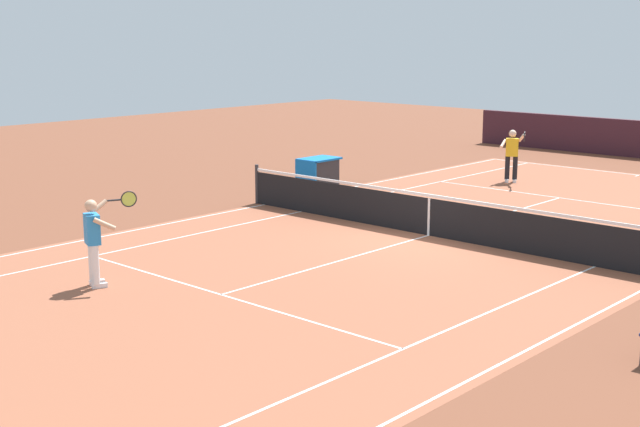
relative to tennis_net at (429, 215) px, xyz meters
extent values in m
plane|color=brown|center=(0.00, 0.00, -0.49)|extent=(60.00, 60.00, 0.00)
cube|color=#935138|center=(0.00, 0.00, -0.49)|extent=(24.20, 11.40, 0.00)
cube|color=white|center=(-11.90, 0.00, -0.49)|extent=(0.05, 11.00, 0.01)
cube|color=white|center=(0.00, -5.50, -0.49)|extent=(23.80, 0.05, 0.01)
cube|color=white|center=(0.00, -4.11, -0.49)|extent=(23.80, 0.05, 0.01)
cube|color=white|center=(0.00, 4.11, -0.49)|extent=(23.80, 0.05, 0.01)
cube|color=white|center=(6.40, 0.00, -0.49)|extent=(0.05, 8.22, 0.01)
cube|color=white|center=(-6.40, 0.00, -0.49)|extent=(0.05, 8.22, 0.01)
cube|color=white|center=(0.00, 0.00, -0.49)|extent=(12.80, 0.05, 0.01)
cube|color=white|center=(-11.75, 0.00, -0.49)|extent=(0.30, 0.05, 0.01)
cylinder|color=#2D2D33|center=(0.00, -5.80, 0.05)|extent=(0.10, 0.10, 1.08)
cube|color=black|center=(0.00, 0.00, -0.05)|extent=(0.02, 11.60, 0.88)
cube|color=white|center=(0.00, 0.00, 0.46)|extent=(0.04, 11.60, 0.06)
cube|color=white|center=(0.00, 0.00, -0.05)|extent=(0.04, 0.06, 0.88)
cylinder|color=white|center=(7.68, -2.02, -0.04)|extent=(0.15, 0.15, 0.74)
cube|color=white|center=(7.63, -2.00, -0.45)|extent=(0.30, 0.21, 0.09)
cylinder|color=white|center=(7.59, -2.24, -0.04)|extent=(0.15, 0.15, 0.74)
cube|color=white|center=(7.54, -2.22, -0.45)|extent=(0.30, 0.21, 0.09)
cube|color=#2884D1|center=(7.64, -2.13, 0.61)|extent=(0.37, 0.44, 0.56)
sphere|color=#DBAA84|center=(7.64, -2.13, 1.04)|extent=(0.23, 0.23, 0.23)
cylinder|color=#DBAA84|center=(7.58, -1.81, 0.74)|extent=(0.37, 0.34, 0.26)
cylinder|color=#DBAA84|center=(7.37, -2.33, 0.94)|extent=(0.42, 0.11, 0.30)
cylinder|color=#232326|center=(7.06, -2.26, 1.05)|extent=(0.27, 0.14, 0.04)
torus|color=#232326|center=(6.79, -2.15, 1.05)|extent=(0.30, 0.14, 0.31)
cylinder|color=#C6D84C|center=(6.79, -2.15, 1.05)|extent=(0.25, 0.11, 0.27)
cylinder|color=black|center=(-7.80, -2.56, -0.04)|extent=(0.15, 0.15, 0.74)
cube|color=white|center=(-7.75, -2.53, -0.45)|extent=(0.30, 0.24, 0.09)
cylinder|color=black|center=(-7.92, -2.35, -0.04)|extent=(0.15, 0.15, 0.74)
cube|color=white|center=(-7.87, -2.32, -0.45)|extent=(0.30, 0.24, 0.09)
cube|color=yellow|center=(-7.86, -2.46, 0.61)|extent=(0.40, 0.45, 0.56)
sphere|color=beige|center=(-7.86, -2.46, 1.04)|extent=(0.23, 0.23, 0.23)
cylinder|color=beige|center=(-7.57, -2.61, 0.74)|extent=(0.42, 0.17, 0.26)
cylinder|color=beige|center=(-7.86, -2.13, 0.94)|extent=(0.34, 0.38, 0.30)
cylinder|color=#232326|center=(-7.62, -1.91, 1.05)|extent=(0.26, 0.17, 0.04)
torus|color=#232326|center=(-7.37, -1.77, 1.05)|extent=(0.28, 0.18, 0.31)
cylinder|color=#C6D84C|center=(-7.37, -1.77, 1.05)|extent=(0.23, 0.14, 0.27)
sphere|color=#CCE01E|center=(-1.89, -3.53, -0.46)|extent=(0.07, 0.07, 0.07)
cube|color=#2D2D33|center=(-3.32, -6.52, -0.09)|extent=(1.10, 0.70, 0.80)
cube|color=blue|center=(-3.32, -6.52, 0.33)|extent=(1.24, 0.84, 0.06)
cube|color=blue|center=(-2.72, -6.52, -0.07)|extent=(0.06, 0.84, 0.84)
camera|label=1|loc=(16.42, 11.60, 4.17)|focal=49.32mm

